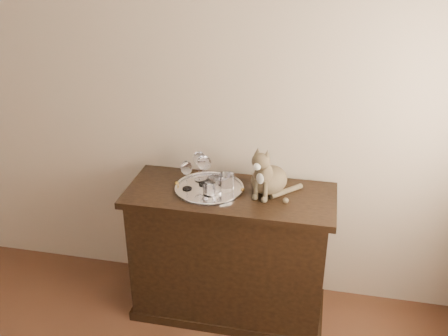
{
  "coord_description": "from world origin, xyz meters",
  "views": [
    {
      "loc": [
        1.08,
        -0.51,
        2.22
      ],
      "look_at": [
        0.56,
        1.95,
        1.0
      ],
      "focal_mm": 40.0,
      "sensor_mm": 36.0,
      "label": 1
    }
  ],
  "objects_px": {
    "wine_glass_b": "(206,170)",
    "wine_glass_a": "(199,166)",
    "tumbler_c": "(226,182)",
    "tumbler_b": "(209,188)",
    "tray": "(209,189)",
    "tumbler_a": "(214,185)",
    "wine_glass_d": "(203,170)",
    "cat": "(270,167)",
    "sideboard": "(230,254)",
    "wine_glass_c": "(187,175)"
  },
  "relations": [
    {
      "from": "tumbler_c",
      "to": "wine_glass_c",
      "type": "bearing_deg",
      "value": -170.65
    },
    {
      "from": "sideboard",
      "to": "tumbler_c",
      "type": "distance_m",
      "value": 0.48
    },
    {
      "from": "wine_glass_b",
      "to": "wine_glass_d",
      "type": "distance_m",
      "value": 0.03
    },
    {
      "from": "sideboard",
      "to": "wine_glass_a",
      "type": "xyz_separation_m",
      "value": [
        -0.21,
        0.1,
        0.53
      ]
    },
    {
      "from": "wine_glass_c",
      "to": "wine_glass_d",
      "type": "distance_m",
      "value": 0.11
    },
    {
      "from": "wine_glass_a",
      "to": "tumbler_c",
      "type": "xyz_separation_m",
      "value": [
        0.18,
        -0.08,
        -0.04
      ]
    },
    {
      "from": "wine_glass_c",
      "to": "cat",
      "type": "bearing_deg",
      "value": 9.7
    },
    {
      "from": "wine_glass_b",
      "to": "wine_glass_d",
      "type": "xyz_separation_m",
      "value": [
        -0.01,
        -0.02,
        0.01
      ]
    },
    {
      "from": "wine_glass_b",
      "to": "wine_glass_c",
      "type": "distance_m",
      "value": 0.13
    },
    {
      "from": "wine_glass_c",
      "to": "tumbler_c",
      "type": "bearing_deg",
      "value": 9.35
    },
    {
      "from": "tumbler_b",
      "to": "sideboard",
      "type": "bearing_deg",
      "value": 30.54
    },
    {
      "from": "tumbler_a",
      "to": "tumbler_b",
      "type": "distance_m",
      "value": 0.04
    },
    {
      "from": "tray",
      "to": "wine_glass_d",
      "type": "bearing_deg",
      "value": 137.55
    },
    {
      "from": "tray",
      "to": "wine_glass_c",
      "type": "xyz_separation_m",
      "value": [
        -0.12,
        -0.03,
        0.09
      ]
    },
    {
      "from": "sideboard",
      "to": "tumbler_b",
      "type": "relative_size",
      "value": 14.91
    },
    {
      "from": "tumbler_a",
      "to": "tumbler_b",
      "type": "relative_size",
      "value": 1.18
    },
    {
      "from": "wine_glass_b",
      "to": "wine_glass_d",
      "type": "relative_size",
      "value": 0.89
    },
    {
      "from": "wine_glass_c",
      "to": "tumbler_c",
      "type": "height_order",
      "value": "wine_glass_c"
    },
    {
      "from": "wine_glass_b",
      "to": "tumbler_a",
      "type": "xyz_separation_m",
      "value": [
        0.08,
        -0.11,
        -0.04
      ]
    },
    {
      "from": "wine_glass_c",
      "to": "tumbler_a",
      "type": "height_order",
      "value": "wine_glass_c"
    },
    {
      "from": "wine_glass_b",
      "to": "wine_glass_a",
      "type": "bearing_deg",
      "value": 151.43
    },
    {
      "from": "tumbler_a",
      "to": "tumbler_c",
      "type": "relative_size",
      "value": 0.98
    },
    {
      "from": "wine_glass_a",
      "to": "wine_glass_c",
      "type": "relative_size",
      "value": 1.05
    },
    {
      "from": "wine_glass_b",
      "to": "wine_glass_c",
      "type": "bearing_deg",
      "value": -132.98
    },
    {
      "from": "tumbler_c",
      "to": "cat",
      "type": "relative_size",
      "value": 0.32
    },
    {
      "from": "wine_glass_c",
      "to": "tumbler_a",
      "type": "distance_m",
      "value": 0.17
    },
    {
      "from": "wine_glass_d",
      "to": "sideboard",
      "type": "bearing_deg",
      "value": -16.55
    },
    {
      "from": "sideboard",
      "to": "wine_glass_c",
      "type": "bearing_deg",
      "value": -174.93
    },
    {
      "from": "wine_glass_b",
      "to": "tumbler_b",
      "type": "xyz_separation_m",
      "value": [
        0.05,
        -0.14,
        -0.04
      ]
    },
    {
      "from": "tray",
      "to": "tumbler_a",
      "type": "height_order",
      "value": "tumbler_a"
    },
    {
      "from": "tray",
      "to": "cat",
      "type": "distance_m",
      "value": 0.37
    },
    {
      "from": "wine_glass_a",
      "to": "wine_glass_c",
      "type": "height_order",
      "value": "wine_glass_a"
    },
    {
      "from": "wine_glass_d",
      "to": "tumbler_c",
      "type": "height_order",
      "value": "wine_glass_d"
    },
    {
      "from": "tumbler_c",
      "to": "tumbler_b",
      "type": "bearing_deg",
      "value": -136.79
    },
    {
      "from": "tumbler_b",
      "to": "cat",
      "type": "xyz_separation_m",
      "value": [
        0.32,
        0.12,
        0.11
      ]
    },
    {
      "from": "tumbler_c",
      "to": "tumbler_a",
      "type": "bearing_deg",
      "value": -139.04
    },
    {
      "from": "tray",
      "to": "tumbler_c",
      "type": "distance_m",
      "value": 0.11
    },
    {
      "from": "wine_glass_a",
      "to": "wine_glass_b",
      "type": "bearing_deg",
      "value": -28.57
    },
    {
      "from": "sideboard",
      "to": "wine_glass_d",
      "type": "height_order",
      "value": "wine_glass_d"
    },
    {
      "from": "wine_glass_d",
      "to": "tumbler_c",
      "type": "xyz_separation_m",
      "value": [
        0.14,
        -0.03,
        -0.05
      ]
    },
    {
      "from": "sideboard",
      "to": "wine_glass_a",
      "type": "distance_m",
      "value": 0.57
    },
    {
      "from": "wine_glass_c",
      "to": "wine_glass_d",
      "type": "xyz_separation_m",
      "value": [
        0.08,
        0.07,
        0.01
      ]
    },
    {
      "from": "wine_glass_b",
      "to": "tumbler_a",
      "type": "relative_size",
      "value": 1.78
    },
    {
      "from": "wine_glass_c",
      "to": "wine_glass_a",
      "type": "bearing_deg",
      "value": 71.16
    },
    {
      "from": "wine_glass_d",
      "to": "cat",
      "type": "height_order",
      "value": "cat"
    },
    {
      "from": "tray",
      "to": "tumbler_a",
      "type": "relative_size",
      "value": 4.23
    },
    {
      "from": "wine_glass_b",
      "to": "wine_glass_d",
      "type": "height_order",
      "value": "wine_glass_d"
    },
    {
      "from": "wine_glass_a",
      "to": "tumbler_c",
      "type": "relative_size",
      "value": 1.93
    },
    {
      "from": "wine_glass_b",
      "to": "cat",
      "type": "xyz_separation_m",
      "value": [
        0.37,
        -0.02,
        0.06
      ]
    },
    {
      "from": "sideboard",
      "to": "tumbler_a",
      "type": "distance_m",
      "value": 0.49
    }
  ]
}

